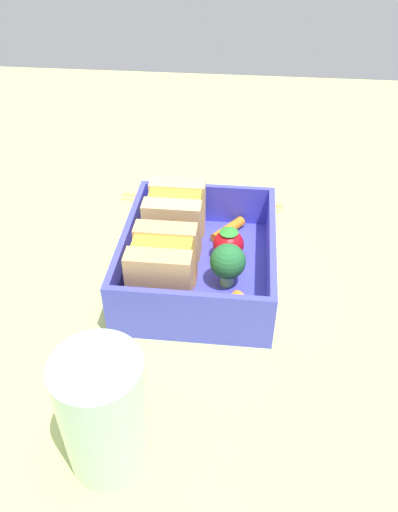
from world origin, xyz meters
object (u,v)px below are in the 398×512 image
strawberry_far_left (228,244)px  chopstick_pair (201,200)px  carrot_stick_far_left (227,309)px  carrot_stick_left (228,230)px  drinking_glass (104,413)px  sandwich_center_left (175,218)px  sandwich_left (163,268)px  broccoli_floret (228,262)px

strawberry_far_left → chopstick_pair: 12.78cm
carrot_stick_far_left → strawberry_far_left: size_ratio=1.03×
carrot_stick_left → drinking_glass: (-25.69, 6.76, 3.14)cm
strawberry_far_left → sandwich_center_left: bearing=70.9°
sandwich_left → broccoli_floret: 6.11cm
broccoli_floret → chopstick_pair: (15.95, 4.10, -3.47)cm
broccoli_floret → strawberry_far_left: broccoli_floret is taller
carrot_stick_left → chopstick_pair: (7.90, 3.73, -1.41)cm
chopstick_pair → broccoli_floret: bearing=-165.6°
sandwich_center_left → chopstick_pair: sandwich_center_left is taller
carrot_stick_far_left → chopstick_pair: 20.70cm
sandwich_left → drinking_glass: 15.79cm
sandwich_center_left → carrot_stick_far_left: bearing=-149.6°
sandwich_center_left → carrot_stick_left: (2.03, -5.41, -2.52)cm
carrot_stick_left → broccoli_floret: bearing=-177.4°
sandwich_left → drinking_glass: bearing=175.1°
broccoli_floret → carrot_stick_left: size_ratio=0.98×
sandwich_left → drinking_glass: drinking_glass is taller
carrot_stick_far_left → drinking_glass: drinking_glass is taller
strawberry_far_left → chopstick_pair: (11.89, 3.95, -2.55)cm
carrot_stick_far_left → carrot_stick_left: 12.29cm
sandwich_center_left → drinking_glass: bearing=176.8°
carrot_stick_far_left → chopstick_pair: (20.18, 4.32, -1.62)cm
sandwich_left → broccoli_floret: sandwich_left is taller
sandwich_left → sandwich_center_left: same height
sandwich_center_left → broccoli_floret: (-6.02, -5.78, -0.46)cm
carrot_stick_far_left → carrot_stick_left: (12.28, 0.59, -0.21)cm
sandwich_left → strawberry_far_left: (5.98, -5.63, -1.38)cm
sandwich_left → sandwich_center_left: size_ratio=1.00×
broccoli_floret → strawberry_far_left: size_ratio=1.18×
sandwich_center_left → broccoli_floret: bearing=-136.2°
sandwich_center_left → strawberry_far_left: sandwich_center_left is taller
broccoli_floret → chopstick_pair: size_ratio=0.22×
sandwich_left → carrot_stick_far_left: 6.83cm
broccoli_floret → drinking_glass: 19.05cm
sandwich_center_left → strawberry_far_left: size_ratio=1.64×
sandwich_center_left → carrot_stick_left: 6.31cm
chopstick_pair → sandwich_center_left: bearing=170.4°
sandwich_center_left → strawberry_far_left: 6.12cm
chopstick_pair → carrot_stick_far_left: bearing=-167.9°
sandwich_left → chopstick_pair: sandwich_left is taller
sandwich_left → drinking_glass: size_ratio=0.63×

